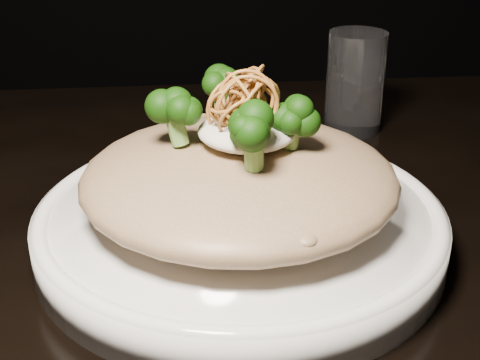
% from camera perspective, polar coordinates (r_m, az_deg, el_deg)
% --- Properties ---
extents(table, '(1.10, 0.80, 0.75)m').
position_cam_1_polar(table, '(0.57, 7.06, -11.97)').
color(table, black).
rests_on(table, ground).
extents(plate, '(0.30, 0.30, 0.03)m').
position_cam_1_polar(plate, '(0.51, 0.00, -4.01)').
color(plate, white).
rests_on(plate, table).
extents(risotto, '(0.23, 0.23, 0.05)m').
position_cam_1_polar(risotto, '(0.49, -0.06, 0.22)').
color(risotto, brown).
rests_on(risotto, plate).
extents(broccoli, '(0.13, 0.13, 0.05)m').
position_cam_1_polar(broccoli, '(0.47, -0.26, 5.63)').
color(broccoli, black).
rests_on(broccoli, risotto).
extents(cheese, '(0.07, 0.07, 0.02)m').
position_cam_1_polar(cheese, '(0.47, 0.61, 4.19)').
color(cheese, silver).
rests_on(cheese, risotto).
extents(shallots, '(0.07, 0.07, 0.04)m').
position_cam_1_polar(shallots, '(0.46, -0.04, 7.66)').
color(shallots, '#93531F').
rests_on(shallots, cheese).
extents(drinking_glass, '(0.06, 0.06, 0.11)m').
position_cam_1_polar(drinking_glass, '(0.72, 9.78, 8.21)').
color(drinking_glass, white).
rests_on(drinking_glass, table).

